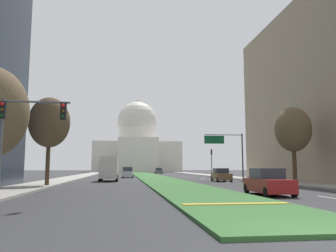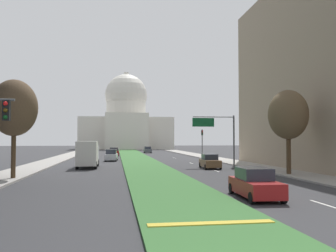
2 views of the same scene
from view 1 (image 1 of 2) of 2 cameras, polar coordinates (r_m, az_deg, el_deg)
name	(u,v)px [view 1 (image 1 of 2)]	position (r m, az deg, el deg)	size (l,w,h in m)	color
ground_plane	(148,176)	(70.87, -3.33, -8.40)	(274.54, 274.54, 0.00)	#333335
grass_median	(151,177)	(64.65, -2.92, -8.48)	(5.55, 112.31, 0.14)	#386B33
median_curb_nose	(236,204)	(16.24, 11.38, -12.70)	(5.00, 0.50, 0.04)	gold
lane_dashes_right	(214,181)	(47.12, 7.79, -9.09)	(0.16, 50.83, 0.01)	silver
sidewalk_left	(72,178)	(58.81, -15.85, -8.38)	(4.00, 112.31, 0.15)	#9E9991
sidewalk_right	(231,177)	(61.14, 10.47, -8.46)	(4.00, 112.31, 0.15)	#9E9991
capitol_building	(137,144)	(132.80, -5.24, -3.08)	(32.92, 22.58, 28.26)	silver
traffic_light_near_left	(20,127)	(18.07, -23.65, -0.10)	(3.34, 0.35, 5.20)	#515456
traffic_light_far_right	(212,159)	(63.59, 7.34, -5.54)	(0.28, 0.35, 5.20)	#515456
overhead_guide_sign	(228,147)	(47.74, 10.07, -3.44)	(5.52, 0.20, 6.50)	#515456
street_tree_left_mid	(49,123)	(34.64, -19.32, 0.53)	(3.88, 3.88, 8.56)	#4C3823
street_tree_right_mid	(293,130)	(38.30, 20.28, -0.60)	(3.79, 3.79, 8.18)	#4C3823
sedan_lead_stopped	(268,182)	(23.68, 16.46, -9.10)	(2.14, 4.75, 1.75)	maroon
sedan_midblock	(221,175)	(44.57, 8.93, -8.18)	(2.07, 4.21, 1.69)	brown
sedan_distant	(128,173)	(59.44, -6.77, -7.82)	(2.09, 4.59, 1.85)	#BCBCC1
sedan_far_horizon	(128,172)	(77.38, -6.75, -7.63)	(2.15, 4.35, 1.75)	maroon
sedan_very_far	(159,171)	(94.03, -1.60, -7.58)	(2.00, 4.58, 1.63)	#4C5156
box_truck_delivery	(109,168)	(45.64, -9.88, -7.02)	(2.40, 6.40, 3.20)	silver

